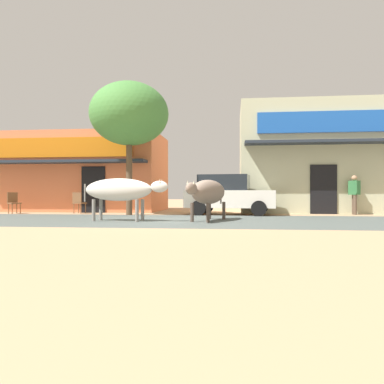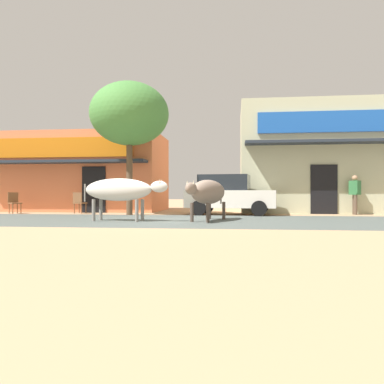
{
  "view_description": "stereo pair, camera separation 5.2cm",
  "coord_description": "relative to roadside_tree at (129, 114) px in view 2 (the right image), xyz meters",
  "views": [
    {
      "loc": [
        1.94,
        -12.25,
        0.9
      ],
      "look_at": [
        0.47,
        0.88,
        0.93
      ],
      "focal_mm": 35.39,
      "sensor_mm": 36.0,
      "label": 1
    },
    {
      "loc": [
        1.99,
        -12.24,
        0.9
      ],
      "look_at": [
        0.47,
        0.88,
        0.93
      ],
      "focal_mm": 35.39,
      "sensor_mm": 36.0,
      "label": 2
    }
  ],
  "objects": [
    {
      "name": "pedestrian_by_shop",
      "position": [
        9.17,
        1.25,
        -3.15
      ],
      "size": [
        0.45,
        0.61,
        1.63
      ],
      "color": "brown",
      "rests_on": "ground"
    },
    {
      "name": "storefront_left_cafe",
      "position": [
        -3.69,
        3.71,
        -2.18
      ],
      "size": [
        8.51,
        5.16,
        3.83
      ],
      "color": "#E5794C",
      "rests_on": "ground"
    },
    {
      "name": "parked_hatchback_car",
      "position": [
        4.03,
        0.7,
        -3.26
      ],
      "size": [
        3.81,
        2.13,
        1.64
      ],
      "color": "silver",
      "rests_on": "ground"
    },
    {
      "name": "storefront_right_club",
      "position": [
        7.99,
        3.72,
        -1.58
      ],
      "size": [
        6.89,
        5.16,
        5.02
      ],
      "color": "#BBBE99",
      "rests_on": "ground"
    },
    {
      "name": "cow_far_dark",
      "position": [
        3.41,
        -2.8,
        -3.18
      ],
      "size": [
        1.4,
        2.8,
        1.32
      ],
      "color": "#826E5E",
      "rests_on": "ground"
    },
    {
      "name": "cafe_chair_near_tree",
      "position": [
        -5.3,
        0.5,
        -3.59
      ],
      "size": [
        0.61,
        0.61,
        0.92
      ],
      "color": "brown",
      "rests_on": "ground"
    },
    {
      "name": "roadside_tree",
      "position": [
        0.0,
        0.0,
        0.0
      ],
      "size": [
        3.2,
        3.2,
        5.4
      ],
      "color": "brown",
      "rests_on": "ground"
    },
    {
      "name": "cow_near_brown",
      "position": [
        0.63,
        -3.28,
        -3.11
      ],
      "size": [
        2.85,
        0.96,
        1.36
      ],
      "color": "beige",
      "rests_on": "ground"
    },
    {
      "name": "ground",
      "position": [
        2.31,
        -2.73,
        -4.1
      ],
      "size": [
        80.0,
        80.0,
        0.0
      ],
      "primitive_type": "plane",
      "color": "tan"
    },
    {
      "name": "asphalt_road",
      "position": [
        2.31,
        -2.73,
        -4.1
      ],
      "size": [
        72.0,
        5.69,
        0.0
      ],
      "primitive_type": "cube",
      "color": "#515A56",
      "rests_on": "ground"
    },
    {
      "name": "cafe_chair_by_doorway",
      "position": [
        -2.51,
        0.86,
        -3.59
      ],
      "size": [
        0.52,
        0.52,
        0.92
      ],
      "color": "brown",
      "rests_on": "ground"
    }
  ]
}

